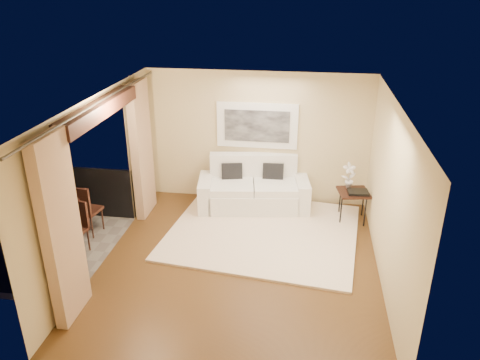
% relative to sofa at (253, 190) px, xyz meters
% --- Properties ---
extents(floor, '(5.00, 5.00, 0.00)m').
position_rel_sofa_xyz_m(floor, '(0.02, -2.10, -0.37)').
color(floor, brown).
rests_on(floor, ground).
extents(room_shell, '(5.00, 6.40, 5.00)m').
position_rel_sofa_xyz_m(room_shell, '(-2.11, -2.10, 2.15)').
color(room_shell, white).
rests_on(room_shell, ground).
extents(balcony, '(1.81, 2.60, 1.17)m').
position_rel_sofa_xyz_m(balcony, '(-3.28, -2.10, -0.20)').
color(balcony, '#605B56').
rests_on(balcony, ground).
extents(curtains, '(0.16, 4.80, 2.64)m').
position_rel_sofa_xyz_m(curtains, '(-2.09, -2.10, 0.96)').
color(curtains, tan).
rests_on(curtains, ground).
extents(artwork, '(1.62, 0.07, 0.92)m').
position_rel_sofa_xyz_m(artwork, '(0.01, 0.37, 1.25)').
color(artwork, white).
rests_on(artwork, room_shell).
extents(rug, '(3.67, 3.30, 0.04)m').
position_rel_sofa_xyz_m(rug, '(0.31, -1.04, -0.35)').
color(rug, '#FFE8CD').
rests_on(rug, floor).
extents(sofa, '(2.30, 1.24, 1.05)m').
position_rel_sofa_xyz_m(sofa, '(0.00, 0.00, 0.00)').
color(sofa, white).
rests_on(sofa, floor).
extents(side_table, '(0.65, 0.65, 0.61)m').
position_rel_sofa_xyz_m(side_table, '(1.95, -0.28, 0.18)').
color(side_table, black).
rests_on(side_table, floor).
extents(tray, '(0.40, 0.31, 0.05)m').
position_rel_sofa_xyz_m(tray, '(2.02, -0.36, 0.26)').
color(tray, black).
rests_on(tray, side_table).
extents(orchid, '(0.31, 0.26, 0.51)m').
position_rel_sofa_xyz_m(orchid, '(1.85, -0.14, 0.49)').
color(orchid, white).
rests_on(orchid, side_table).
extents(bistro_table, '(0.73, 0.73, 0.81)m').
position_rel_sofa_xyz_m(bistro_table, '(-3.21, -1.65, 0.35)').
color(bistro_table, black).
rests_on(bistro_table, balcony).
extents(balcony_chair_far, '(0.48, 0.49, 0.98)m').
position_rel_sofa_xyz_m(balcony_chair_far, '(-2.87, -1.59, 0.20)').
color(balcony_chair_far, black).
rests_on(balcony_chair_far, balcony).
extents(balcony_chair_near, '(0.49, 0.49, 0.93)m').
position_rel_sofa_xyz_m(balcony_chair_near, '(-2.77, -2.11, 0.16)').
color(balcony_chair_near, black).
rests_on(balcony_chair_near, balcony).
extents(ice_bucket, '(0.18, 0.18, 0.20)m').
position_rel_sofa_xyz_m(ice_bucket, '(-3.35, -1.51, 0.53)').
color(ice_bucket, silver).
rests_on(ice_bucket, bistro_table).
extents(candle, '(0.06, 0.06, 0.07)m').
position_rel_sofa_xyz_m(candle, '(-3.20, -1.51, 0.47)').
color(candle, red).
rests_on(candle, bistro_table).
extents(vase, '(0.04, 0.04, 0.18)m').
position_rel_sofa_xyz_m(vase, '(-3.21, -1.87, 0.52)').
color(vase, silver).
rests_on(vase, bistro_table).
extents(glass_a, '(0.06, 0.06, 0.12)m').
position_rel_sofa_xyz_m(glass_a, '(-3.12, -1.74, 0.49)').
color(glass_a, silver).
rests_on(glass_a, bistro_table).
extents(glass_b, '(0.06, 0.06, 0.12)m').
position_rel_sofa_xyz_m(glass_b, '(-3.08, -1.66, 0.49)').
color(glass_b, white).
rests_on(glass_b, bistro_table).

